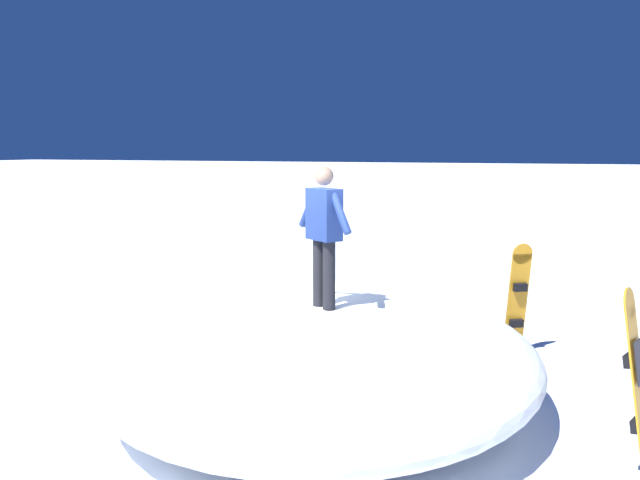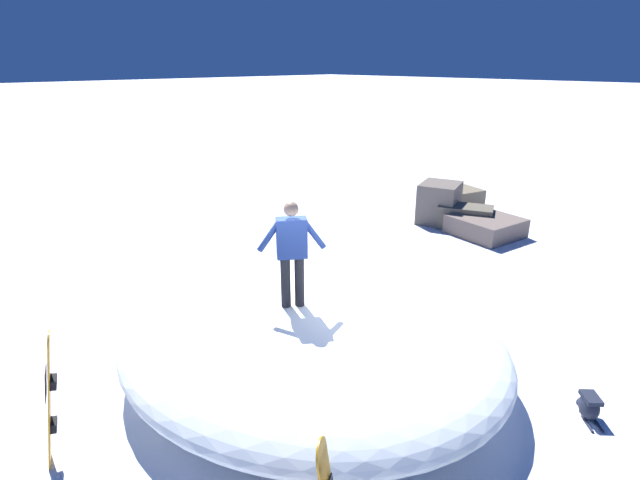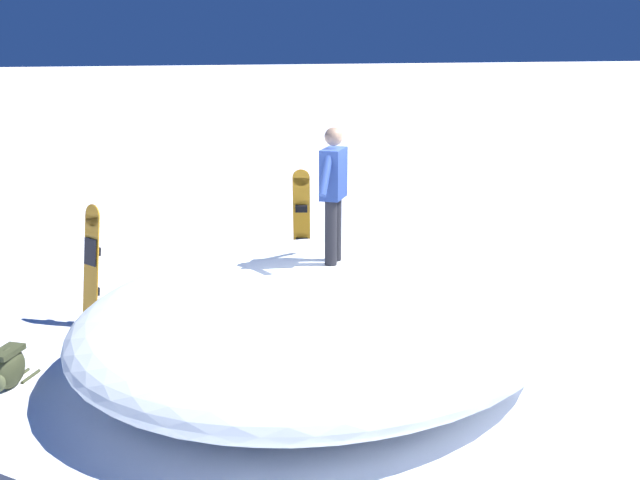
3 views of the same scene
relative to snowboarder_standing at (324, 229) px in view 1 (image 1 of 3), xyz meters
The scene contains 7 objects.
ground 2.22m from the snowboarder_standing, 40.23° to the right, with size 240.00×240.00×0.00m, color white.
snow_mound 1.49m from the snowboarder_standing, 47.75° to the right, with size 5.07×5.87×1.15m, color white.
snowboarder_standing is the anchor object (origin of this frame).
snowboard_primary_upright 3.42m from the snowboarder_standing, 168.94° to the left, with size 0.37×0.36×1.73m.
snowboard_secondary_upright 3.49m from the snowboarder_standing, 125.55° to the right, with size 0.37×0.35×1.63m.
backpack_near 4.53m from the snowboarder_standing, 58.20° to the right, with size 0.49×0.48×0.34m.
backpack_far 4.07m from the snowboarder_standing, 94.49° to the right, with size 0.67×0.52×0.46m.
Camera 1 is at (-3.22, 7.39, 2.93)m, focal length 37.30 mm.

